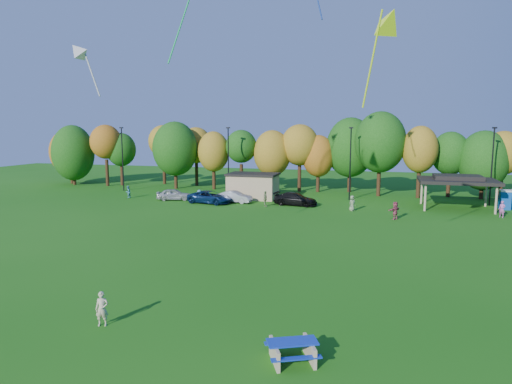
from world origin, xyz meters
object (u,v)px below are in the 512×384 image
(car_a, at_px, (174,194))
(car_d, at_px, (295,199))
(car_c, at_px, (210,197))
(car_b, at_px, (235,197))
(picnic_table, at_px, (292,350))
(kite_flyer, at_px, (102,309))

(car_a, bearing_deg, car_d, -108.06)
(car_c, xyz_separation_m, car_d, (10.17, 1.33, -0.01))
(car_b, relative_size, car_c, 0.79)
(picnic_table, relative_size, car_c, 0.45)
(picnic_table, distance_m, car_c, 38.08)
(car_c, bearing_deg, picnic_table, -144.41)
(kite_flyer, bearing_deg, picnic_table, -25.07)
(kite_flyer, distance_m, car_c, 34.24)
(car_b, relative_size, car_d, 0.84)
(picnic_table, relative_size, car_a, 0.57)
(picnic_table, distance_m, kite_flyer, 9.04)
(car_d, bearing_deg, car_b, 98.26)
(kite_flyer, xyz_separation_m, car_a, (-13.05, 34.45, -0.08))
(picnic_table, xyz_separation_m, car_c, (-16.79, 34.18, 0.26))
(car_a, distance_m, car_c, 5.37)
(car_a, distance_m, car_d, 15.43)
(kite_flyer, bearing_deg, car_d, 66.33)
(picnic_table, distance_m, car_b, 38.13)
(car_a, relative_size, car_d, 0.83)
(picnic_table, height_order, car_d, car_d)
(car_a, bearing_deg, car_b, -107.90)
(car_a, height_order, car_d, car_d)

